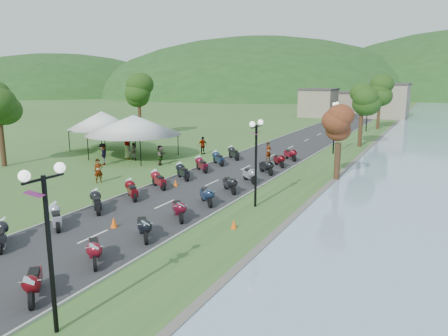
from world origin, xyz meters
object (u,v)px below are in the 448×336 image
at_px(vendor_tent_main, 134,136).
at_px(pedestrian_a, 99,183).
at_px(pedestrian_c, 103,165).
at_px(pedestrian_b, 134,160).
at_px(streetlamp_near, 50,253).

relative_size(vendor_tent_main, pedestrian_a, 3.40).
relative_size(pedestrian_a, pedestrian_c, 0.93).
xyz_separation_m(pedestrian_b, pedestrian_c, (-1.02, -2.95, 0.00)).
bearing_deg(pedestrian_b, pedestrian_a, 114.53).
bearing_deg(pedestrian_a, streetlamp_near, -107.34).
relative_size(pedestrian_b, pedestrian_c, 0.86).
xyz_separation_m(vendor_tent_main, pedestrian_a, (3.93, -9.16, -2.00)).
distance_m(vendor_tent_main, pedestrian_b, 2.39).
distance_m(streetlamp_near, pedestrian_b, 27.72).
height_order(pedestrian_a, pedestrian_b, pedestrian_a).
xyz_separation_m(vendor_tent_main, pedestrian_c, (-0.25, -4.02, -2.00)).
bearing_deg(streetlamp_near, pedestrian_b, 123.25).
distance_m(pedestrian_a, pedestrian_b, 8.69).
bearing_deg(vendor_tent_main, pedestrian_b, -54.40).
xyz_separation_m(streetlamp_near, vendor_tent_main, (-15.90, 24.15, -0.50)).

